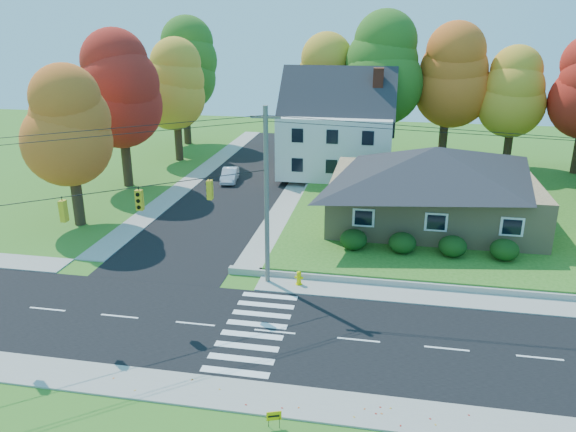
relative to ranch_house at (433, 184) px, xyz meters
name	(u,v)px	position (x,y,z in m)	size (l,w,h in m)	color
ground	(275,332)	(-8.00, -16.00, -3.27)	(120.00, 120.00, 0.00)	#3D7923
road_main	(275,332)	(-8.00, -16.00, -3.26)	(90.00, 8.00, 0.02)	black
road_cross	(248,179)	(-16.00, 10.00, -3.25)	(8.00, 44.00, 0.02)	black
sidewalk_north	(293,285)	(-8.00, -11.00, -3.23)	(90.00, 2.00, 0.08)	#9C9A90
sidewalk_south	(249,397)	(-8.00, -21.00, -3.23)	(90.00, 2.00, 0.08)	#9C9A90
lawn	(491,206)	(5.00, 5.00, -3.02)	(30.00, 30.00, 0.50)	#3D7923
ranch_house	(433,184)	(0.00, 0.00, 0.00)	(14.60, 10.60, 5.40)	tan
colonial_house	(337,129)	(-7.96, 12.00, 1.32)	(10.40, 8.40, 9.60)	silver
hedge_row	(427,244)	(-0.50, -6.20, -2.13)	(10.70, 1.70, 1.27)	#163A10
traffic_infrastructure	(277,222)	(-8.15, -14.65, 1.88)	(38.10, 10.66, 10.00)	#666059
tree_lot_0	(324,81)	(-10.00, 18.00, 5.04)	(6.72, 6.72, 12.51)	#3F2A19
tree_lot_1	(386,69)	(-4.00, 17.00, 6.35)	(7.84, 7.84, 14.60)	#3F2A19
tree_lot_2	(449,76)	(2.00, 18.00, 5.70)	(7.28, 7.28, 13.56)	#3F2A19
tree_lot_3	(515,93)	(8.00, 17.00, 4.39)	(6.16, 6.16, 11.47)	#3F2A19
tree_west_0	(68,127)	(-25.00, -4.00, 3.89)	(6.16, 6.16, 11.47)	#3F2A19
tree_west_1	(120,90)	(-26.00, 6.00, 5.20)	(7.28, 7.28, 13.56)	#3F2A19
tree_west_2	(175,85)	(-25.00, 16.00, 4.54)	(6.72, 6.72, 12.51)	#3F2A19
tree_west_3	(183,65)	(-27.00, 24.00, 5.85)	(7.84, 7.84, 14.60)	#3F2A19
white_car	(230,175)	(-17.41, 8.83, -2.63)	(1.31, 3.76, 1.24)	silver
fire_hydrant	(299,279)	(-7.68, -10.88, -2.85)	(0.50, 0.39, 0.88)	#E8CF00
yard_sign	(274,416)	(-6.66, -22.50, -2.77)	(0.53, 0.22, 0.70)	black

